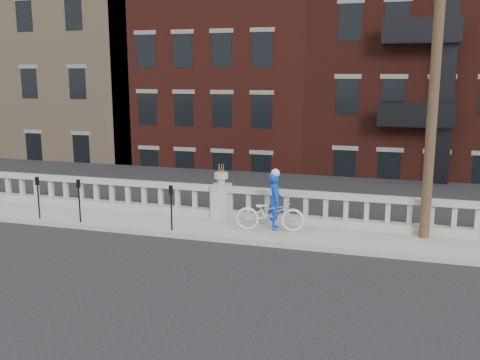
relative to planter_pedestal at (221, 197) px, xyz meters
name	(u,v)px	position (x,y,z in m)	size (l,w,h in m)	color
ground	(172,262)	(0.00, -3.95, -0.83)	(120.00, 120.00, 0.00)	black
sidewalk	(212,228)	(0.00, -0.95, -0.76)	(32.00, 2.20, 0.15)	gray
balustrade	(221,203)	(0.00, 0.00, -0.19)	(28.00, 0.34, 1.03)	gray
planter_pedestal	(221,197)	(0.00, 0.00, 0.00)	(0.55, 0.55, 1.76)	gray
lower_level	(324,107)	(0.56, 19.09, 1.80)	(80.00, 44.00, 20.80)	#605E59
utility_pole	(437,54)	(6.20, -0.35, 4.41)	(1.60, 0.28, 10.00)	#422D1E
parking_meter_c	(38,193)	(-5.56, -1.80, 0.17)	(0.10, 0.09, 1.36)	black
parking_meter_d	(79,196)	(-4.06, -1.80, 0.17)	(0.10, 0.09, 1.36)	black
parking_meter_e	(171,203)	(-0.95, -1.80, 0.17)	(0.10, 0.09, 1.36)	black
bicycle	(270,213)	(1.84, -0.97, -0.15)	(0.71, 2.03, 1.07)	silver
cyclist	(275,201)	(1.94, -0.76, 0.18)	(0.63, 0.41, 1.72)	#0D3BC3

